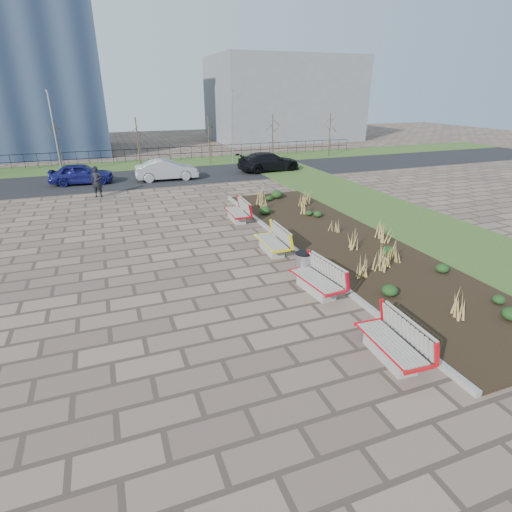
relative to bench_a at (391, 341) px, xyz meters
name	(u,v)px	position (x,y,z in m)	size (l,w,h in m)	color
ground	(243,335)	(-3.00, 2.20, -0.50)	(120.00, 120.00, 0.00)	#755F50
planting_bed	(343,242)	(3.25, 7.20, -0.45)	(4.50, 18.00, 0.10)	black
planting_curb	(294,249)	(0.92, 7.20, -0.42)	(0.16, 18.00, 0.15)	gray
grass_verge_near	(431,230)	(8.00, 7.20, -0.48)	(5.00, 38.00, 0.04)	#33511E
grass_verge_far	(139,165)	(-3.00, 30.20, -0.48)	(80.00, 5.00, 0.04)	#33511E
road	(147,178)	(-3.00, 24.20, -0.49)	(80.00, 7.00, 0.02)	black
bench_a	(391,341)	(0.00, 0.00, 0.00)	(0.90, 2.10, 1.00)	red
bench_b	(316,278)	(0.00, 3.71, 0.00)	(0.90, 2.10, 1.00)	red
bench_c	(272,240)	(0.00, 7.41, 0.00)	(0.90, 2.10, 1.00)	yellow
bench_d	(237,211)	(0.00, 11.91, 0.00)	(0.90, 2.10, 1.00)	#B40C13
litter_bin	(303,265)	(0.13, 4.87, -0.06)	(0.55, 0.55, 0.89)	#B2B2B7
pedestrian	(97,182)	(-6.41, 19.45, 0.43)	(0.68, 0.45, 1.87)	black
car_blue	(81,174)	(-7.41, 23.69, 0.23)	(1.67, 4.15, 1.41)	navy
car_silver	(167,170)	(-1.67, 22.97, 0.24)	(1.53, 4.39, 1.45)	gray
car_black	(269,162)	(6.54, 23.58, 0.26)	(2.07, 5.09, 1.48)	black
tree_b	(58,146)	(-9.00, 28.70, 1.54)	(1.40, 1.40, 4.00)	#4C3D2D
tree_c	(138,143)	(-3.00, 28.70, 1.54)	(1.40, 1.40, 4.00)	#4C3D2D
tree_d	(209,140)	(3.00, 28.70, 1.54)	(1.40, 1.40, 4.00)	#4C3D2D
tree_e	(272,137)	(9.00, 28.70, 1.54)	(1.40, 1.40, 4.00)	#4C3D2D
tree_f	(329,135)	(15.00, 28.70, 1.54)	(1.40, 1.40, 4.00)	#4C3D2D
lamp_west	(55,133)	(-9.00, 28.20, 2.54)	(0.24, 0.60, 6.00)	gray
lamp_east	(232,128)	(5.00, 28.20, 2.54)	(0.24, 0.60, 6.00)	gray
railing_fence	(136,155)	(-3.00, 31.70, 0.14)	(44.00, 0.10, 1.20)	black
building_grey	(283,99)	(17.00, 44.20, 4.50)	(18.00, 12.00, 10.00)	slate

